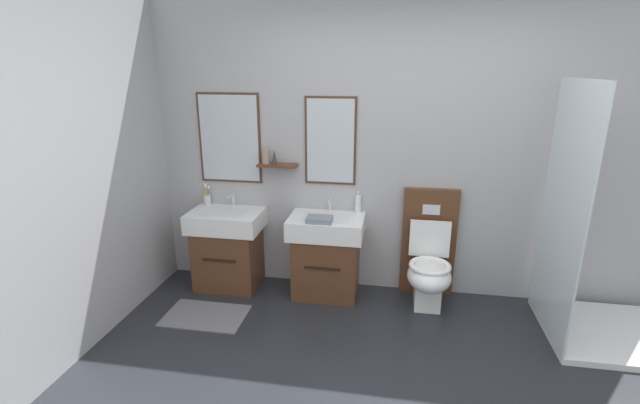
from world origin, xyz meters
name	(u,v)px	position (x,y,z in m)	size (l,w,h in m)	color
wall_back	(396,145)	(-0.02, 1.75, 1.36)	(4.63, 0.27, 2.72)	#A8A8AA
wall_left	(11,184)	(-2.26, 0.00, 1.36)	(0.12, 3.63, 2.72)	#A8A8AA
bath_mat	(206,316)	(-1.53, 0.90, 0.01)	(0.68, 0.44, 0.01)	slate
vanity_sink_left	(228,246)	(-1.53, 1.49, 0.39)	(0.66, 0.49, 0.75)	#56331E
tap_on_left_sink	(232,198)	(-1.53, 1.67, 0.82)	(0.03, 0.13, 0.11)	silver
vanity_sink_right	(326,253)	(-0.59, 1.49, 0.39)	(0.66, 0.49, 0.75)	#56331E
tap_on_right_sink	(330,203)	(-0.59, 1.67, 0.82)	(0.03, 0.13, 0.11)	silver
toilet	(428,262)	(0.32, 1.49, 0.38)	(0.48, 0.62, 1.00)	#56331E
toothbrush_cup	(207,199)	(-1.79, 1.65, 0.80)	(0.07, 0.07, 0.21)	silver
soap_dispenser	(358,203)	(-0.33, 1.66, 0.83)	(0.06, 0.06, 0.20)	white
folded_hand_towel	(319,219)	(-0.63, 1.35, 0.77)	(0.22, 0.16, 0.04)	gray
shower_tray	(590,287)	(1.50, 1.17, 0.41)	(0.93, 0.89, 1.95)	white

